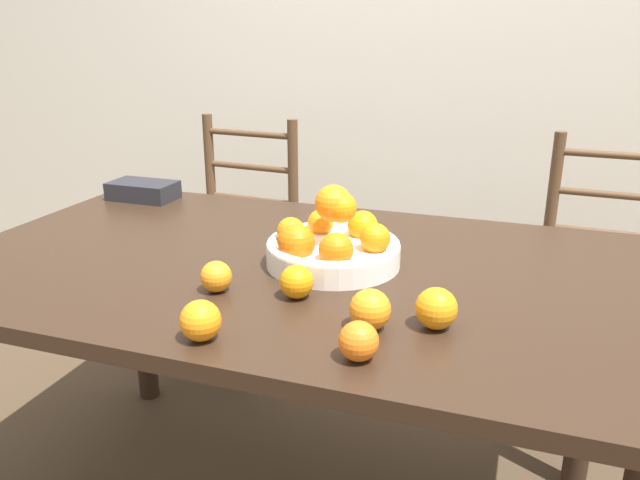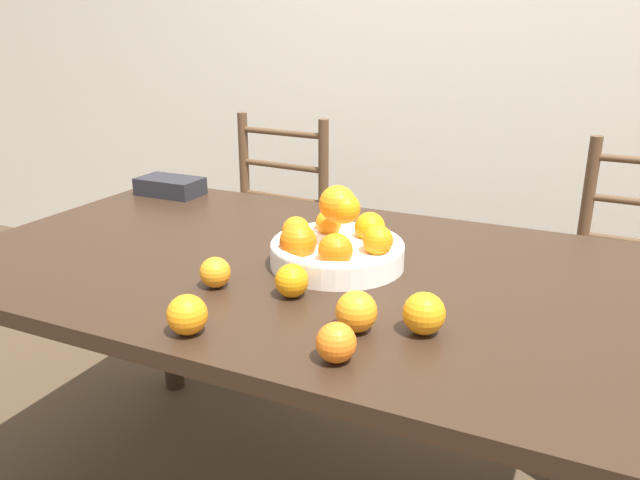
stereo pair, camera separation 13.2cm
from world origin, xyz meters
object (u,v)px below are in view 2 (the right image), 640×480
(orange_loose_5, at_px, (292,281))
(orange_loose_1, at_px, (215,272))
(orange_loose_2, at_px, (356,311))
(orange_loose_4, at_px, (336,343))
(orange_loose_0, at_px, (424,313))
(chair_right, at_px, (637,300))
(chair_left, at_px, (265,240))
(orange_loose_3, at_px, (189,315))
(fruit_bowl, at_px, (336,243))
(book_stack, at_px, (170,186))

(orange_loose_5, bearing_deg, orange_loose_1, -171.66)
(orange_loose_1, height_order, orange_loose_2, orange_loose_2)
(orange_loose_1, bearing_deg, orange_loose_4, -26.17)
(orange_loose_0, relative_size, chair_right, 0.08)
(orange_loose_0, bearing_deg, chair_left, 132.01)
(orange_loose_3, relative_size, orange_loose_5, 1.06)
(orange_loose_0, bearing_deg, orange_loose_4, -122.85)
(orange_loose_0, xyz_separation_m, orange_loose_1, (-0.45, 0.02, -0.01))
(fruit_bowl, xyz_separation_m, orange_loose_2, (0.16, -0.28, -0.02))
(orange_loose_1, distance_m, orange_loose_4, 0.39)
(fruit_bowl, height_order, orange_loose_3, fruit_bowl)
(orange_loose_3, distance_m, chair_left, 1.38)
(fruit_bowl, height_order, orange_loose_4, fruit_bowl)
(book_stack, bearing_deg, orange_loose_3, -50.10)
(orange_loose_5, bearing_deg, chair_right, 55.69)
(orange_loose_0, relative_size, chair_left, 0.08)
(chair_left, relative_size, book_stack, 4.61)
(orange_loose_5, bearing_deg, fruit_bowl, 86.58)
(fruit_bowl, xyz_separation_m, book_stack, (-0.75, 0.35, -0.03))
(orange_loose_3, bearing_deg, orange_loose_1, 111.67)
(chair_left, bearing_deg, fruit_bowl, -46.01)
(orange_loose_4, bearing_deg, fruit_bowl, 113.77)
(orange_loose_4, xyz_separation_m, orange_loose_5, (-0.19, 0.20, 0.00))
(orange_loose_1, distance_m, chair_right, 1.37)
(orange_loose_1, bearing_deg, orange_loose_3, -68.33)
(orange_loose_1, height_order, orange_loose_4, orange_loose_4)
(chair_left, bearing_deg, orange_loose_5, -52.44)
(orange_loose_2, relative_size, orange_loose_3, 1.04)
(orange_loose_1, bearing_deg, orange_loose_5, 8.34)
(orange_loose_0, height_order, orange_loose_3, orange_loose_0)
(orange_loose_4, height_order, chair_right, chair_right)
(orange_loose_5, xyz_separation_m, chair_right, (0.68, 1.00, -0.32))
(book_stack, bearing_deg, orange_loose_4, -39.13)
(fruit_bowl, bearing_deg, orange_loose_2, -59.86)
(orange_loose_0, relative_size, orange_loose_5, 1.11)
(orange_loose_4, distance_m, chair_left, 1.50)
(orange_loose_5, relative_size, chair_left, 0.07)
(fruit_bowl, bearing_deg, chair_right, 50.17)
(orange_loose_3, bearing_deg, orange_loose_2, 27.48)
(chair_right, relative_size, book_stack, 4.61)
(orange_loose_0, distance_m, chair_left, 1.44)
(book_stack, bearing_deg, fruit_bowl, -25.40)
(orange_loose_4, height_order, book_stack, orange_loose_4)
(orange_loose_2, height_order, orange_loose_3, orange_loose_2)
(fruit_bowl, height_order, chair_right, same)
(orange_loose_5, xyz_separation_m, chair_left, (-0.65, 1.00, -0.32))
(orange_loose_3, xyz_separation_m, orange_loose_5, (0.09, 0.22, -0.00))
(orange_loose_2, relative_size, book_stack, 0.37)
(fruit_bowl, distance_m, orange_loose_5, 0.20)
(orange_loose_5, bearing_deg, orange_loose_4, -46.91)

